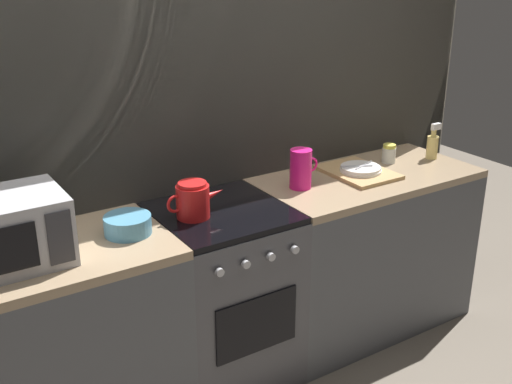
{
  "coord_description": "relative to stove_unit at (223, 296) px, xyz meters",
  "views": [
    {
      "loc": [
        -1.31,
        -2.33,
        2.03
      ],
      "look_at": [
        0.19,
        0.0,
        0.95
      ],
      "focal_mm": 44.15,
      "sensor_mm": 36.0,
      "label": 1
    }
  ],
  "objects": [
    {
      "name": "stove_unit",
      "position": [
        0.0,
        0.0,
        0.0
      ],
      "size": [
        0.6,
        0.63,
        0.9
      ],
      "color": "#4C4C51",
      "rests_on": "ground_plane"
    },
    {
      "name": "pitcher",
      "position": [
        0.48,
        0.04,
        0.55
      ],
      "size": [
        0.16,
        0.11,
        0.2
      ],
      "color": "#E5197A",
      "rests_on": "counter_right"
    },
    {
      "name": "microwave",
      "position": [
        -0.95,
        -0.01,
        0.59
      ],
      "size": [
        0.46,
        0.35,
        0.27
      ],
      "color": "#B2B2B7",
      "rests_on": "counter_left"
    },
    {
      "name": "counter_left",
      "position": [
        -0.9,
        0.0,
        0.0
      ],
      "size": [
        1.2,
        0.6,
        0.9
      ],
      "color": "#515459",
      "rests_on": "ground_plane"
    },
    {
      "name": "spray_bottle",
      "position": [
        1.39,
        0.01,
        0.53
      ],
      "size": [
        0.08,
        0.06,
        0.2
      ],
      "color": "#E5CC72",
      "rests_on": "counter_right"
    },
    {
      "name": "back_wall",
      "position": [
        0.0,
        0.32,
        0.75
      ],
      "size": [
        3.6,
        0.05,
        2.4
      ],
      "color": "#B2AD9E",
      "rests_on": "ground_plane"
    },
    {
      "name": "spice_jar",
      "position": [
        1.13,
        0.09,
        0.5
      ],
      "size": [
        0.08,
        0.08,
        0.1
      ],
      "color": "silver",
      "rests_on": "counter_right"
    },
    {
      "name": "kettle",
      "position": [
        -0.14,
        0.0,
        0.53
      ],
      "size": [
        0.28,
        0.15,
        0.17
      ],
      "color": "red",
      "rests_on": "stove_unit"
    },
    {
      "name": "mixing_bowl",
      "position": [
        -0.45,
        -0.0,
        0.49
      ],
      "size": [
        0.2,
        0.2,
        0.08
      ],
      "primitive_type": "cylinder",
      "color": "teal",
      "rests_on": "counter_left"
    },
    {
      "name": "ground_plane",
      "position": [
        0.0,
        0.0,
        -0.45
      ],
      "size": [
        8.0,
        8.0,
        0.0
      ],
      "primitive_type": "plane",
      "color": "#6B6054"
    },
    {
      "name": "dish_pile",
      "position": [
        0.86,
        0.03,
        0.47
      ],
      "size": [
        0.3,
        0.4,
        0.06
      ],
      "color": "tan",
      "rests_on": "counter_right"
    },
    {
      "name": "counter_right",
      "position": [
        0.9,
        0.0,
        0.0
      ],
      "size": [
        1.2,
        0.6,
        0.9
      ],
      "color": "#515459",
      "rests_on": "ground_plane"
    }
  ]
}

